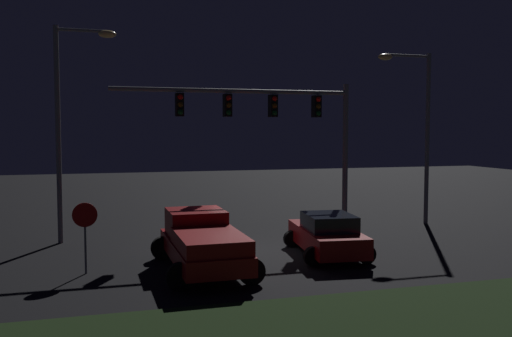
# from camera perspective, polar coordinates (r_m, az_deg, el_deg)

# --- Properties ---
(ground_plane) EXTENTS (80.00, 80.00, 0.00)m
(ground_plane) POSITION_cam_1_polar(r_m,az_deg,el_deg) (20.77, -0.97, -8.44)
(ground_plane) COLOR black
(pickup_truck) EXTENTS (2.91, 5.42, 1.80)m
(pickup_truck) POSITION_cam_1_polar(r_m,az_deg,el_deg) (17.85, -5.60, -7.24)
(pickup_truck) COLOR maroon
(pickup_truck) RESTS_ON ground_plane
(car_sedan) EXTENTS (2.81, 4.57, 1.51)m
(car_sedan) POSITION_cam_1_polar(r_m,az_deg,el_deg) (20.01, 7.35, -6.79)
(car_sedan) COLOR maroon
(car_sedan) RESTS_ON ground_plane
(traffic_signal_gantry) EXTENTS (10.32, 0.56, 6.50)m
(traffic_signal_gantry) POSITION_cam_1_polar(r_m,az_deg,el_deg) (23.77, 1.85, 5.33)
(traffic_signal_gantry) COLOR slate
(traffic_signal_gantry) RESTS_ON ground_plane
(street_lamp_left) EXTENTS (2.38, 0.44, 8.51)m
(street_lamp_left) POSITION_cam_1_polar(r_m,az_deg,el_deg) (23.03, -18.65, 5.86)
(street_lamp_left) COLOR slate
(street_lamp_left) RESTS_ON ground_plane
(street_lamp_right) EXTENTS (2.76, 0.44, 8.07)m
(street_lamp_right) POSITION_cam_1_polar(r_m,az_deg,el_deg) (27.26, 16.28, 5.15)
(street_lamp_right) COLOR slate
(street_lamp_right) RESTS_ON ground_plane
(stop_sign) EXTENTS (0.76, 0.08, 2.23)m
(stop_sign) POSITION_cam_1_polar(r_m,az_deg,el_deg) (17.98, -17.20, -5.49)
(stop_sign) COLOR slate
(stop_sign) RESTS_ON ground_plane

